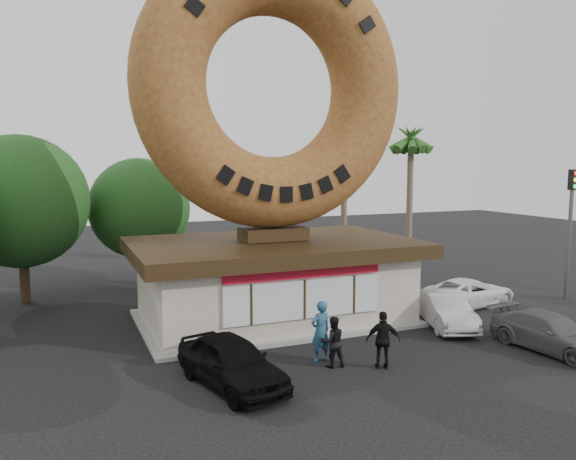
{
  "coord_description": "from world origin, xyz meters",
  "views": [
    {
      "loc": [
        -8.01,
        -14.87,
        6.41
      ],
      "look_at": [
        -0.18,
        4.0,
        3.93
      ],
      "focal_mm": 35.0,
      "sensor_mm": 36.0,
      "label": 1
    }
  ],
  "objects_px": {
    "person_left": "(321,331)",
    "person_right": "(383,340)",
    "giant_donut": "(273,87)",
    "traffic_signal": "(571,217)",
    "donut_shop": "(273,277)",
    "person_center": "(333,342)",
    "car_grey": "(551,333)",
    "car_black": "(232,362)",
    "car_white": "(469,292)",
    "street_lamp": "(177,197)",
    "car_silver": "(445,310)"
  },
  "relations": [
    {
      "from": "car_black",
      "to": "car_grey",
      "type": "bearing_deg",
      "value": -20.09
    },
    {
      "from": "person_center",
      "to": "giant_donut",
      "type": "bearing_deg",
      "value": -83.26
    },
    {
      "from": "car_black",
      "to": "car_white",
      "type": "distance_m",
      "value": 13.33
    },
    {
      "from": "donut_shop",
      "to": "car_white",
      "type": "xyz_separation_m",
      "value": [
        8.9,
        -1.26,
        -1.15
      ]
    },
    {
      "from": "giant_donut",
      "to": "person_left",
      "type": "relative_size",
      "value": 5.52
    },
    {
      "from": "car_black",
      "to": "person_right",
      "type": "bearing_deg",
      "value": -19.11
    },
    {
      "from": "donut_shop",
      "to": "person_right",
      "type": "relative_size",
      "value": 6.16
    },
    {
      "from": "person_left",
      "to": "car_white",
      "type": "bearing_deg",
      "value": -167.77
    },
    {
      "from": "traffic_signal",
      "to": "car_silver",
      "type": "relative_size",
      "value": 1.5
    },
    {
      "from": "giant_donut",
      "to": "traffic_signal",
      "type": "bearing_deg",
      "value": -8.17
    },
    {
      "from": "giant_donut",
      "to": "street_lamp",
      "type": "relative_size",
      "value": 1.38
    },
    {
      "from": "donut_shop",
      "to": "car_black",
      "type": "xyz_separation_m",
      "value": [
        -3.57,
        -5.94,
        -1.04
      ]
    },
    {
      "from": "car_white",
      "to": "person_left",
      "type": "bearing_deg",
      "value": 102.98
    },
    {
      "from": "donut_shop",
      "to": "giant_donut",
      "type": "bearing_deg",
      "value": 90.0
    },
    {
      "from": "person_left",
      "to": "car_grey",
      "type": "xyz_separation_m",
      "value": [
        7.71,
        -2.1,
        -0.37
      ]
    },
    {
      "from": "street_lamp",
      "to": "car_grey",
      "type": "bearing_deg",
      "value": -61.73
    },
    {
      "from": "person_left",
      "to": "car_grey",
      "type": "bearing_deg",
      "value": 154.59
    },
    {
      "from": "giant_donut",
      "to": "car_white",
      "type": "relative_size",
      "value": 2.47
    },
    {
      "from": "car_silver",
      "to": "car_grey",
      "type": "xyz_separation_m",
      "value": [
        1.52,
        -3.73,
        -0.05
      ]
    },
    {
      "from": "donut_shop",
      "to": "traffic_signal",
      "type": "bearing_deg",
      "value": -8.1
    },
    {
      "from": "giant_donut",
      "to": "donut_shop",
      "type": "bearing_deg",
      "value": -90.0
    },
    {
      "from": "street_lamp",
      "to": "traffic_signal",
      "type": "relative_size",
      "value": 1.32
    },
    {
      "from": "traffic_signal",
      "to": "person_left",
      "type": "height_order",
      "value": "traffic_signal"
    },
    {
      "from": "giant_donut",
      "to": "traffic_signal",
      "type": "distance_m",
      "value": 15.15
    },
    {
      "from": "donut_shop",
      "to": "car_black",
      "type": "height_order",
      "value": "donut_shop"
    },
    {
      "from": "person_center",
      "to": "street_lamp",
      "type": "bearing_deg",
      "value": -75.31
    },
    {
      "from": "person_right",
      "to": "car_black",
      "type": "distance_m",
      "value": 4.79
    },
    {
      "from": "person_right",
      "to": "car_silver",
      "type": "relative_size",
      "value": 0.45
    },
    {
      "from": "giant_donut",
      "to": "car_black",
      "type": "relative_size",
      "value": 2.58
    },
    {
      "from": "traffic_signal",
      "to": "car_white",
      "type": "height_order",
      "value": "traffic_signal"
    },
    {
      "from": "person_left",
      "to": "person_right",
      "type": "bearing_deg",
      "value": 128.86
    },
    {
      "from": "car_grey",
      "to": "person_right",
      "type": "bearing_deg",
      "value": 165.58
    },
    {
      "from": "person_center",
      "to": "car_black",
      "type": "relative_size",
      "value": 0.38
    },
    {
      "from": "donut_shop",
      "to": "person_right",
      "type": "bearing_deg",
      "value": -79.41
    },
    {
      "from": "donut_shop",
      "to": "traffic_signal",
      "type": "height_order",
      "value": "traffic_signal"
    },
    {
      "from": "street_lamp",
      "to": "car_grey",
      "type": "distance_m",
      "value": 19.89
    },
    {
      "from": "giant_donut",
      "to": "person_right",
      "type": "height_order",
      "value": "giant_donut"
    },
    {
      "from": "car_silver",
      "to": "traffic_signal",
      "type": "bearing_deg",
      "value": 29.02
    },
    {
      "from": "person_left",
      "to": "donut_shop",
      "type": "bearing_deg",
      "value": -103.88
    },
    {
      "from": "person_left",
      "to": "person_center",
      "type": "xyz_separation_m",
      "value": [
        0.14,
        -0.59,
        -0.19
      ]
    },
    {
      "from": "donut_shop",
      "to": "street_lamp",
      "type": "relative_size",
      "value": 1.4
    },
    {
      "from": "donut_shop",
      "to": "person_center",
      "type": "relative_size",
      "value": 6.91
    },
    {
      "from": "giant_donut",
      "to": "car_black",
      "type": "xyz_separation_m",
      "value": [
        -3.57,
        -5.96,
        -8.58
      ]
    },
    {
      "from": "donut_shop",
      "to": "street_lamp",
      "type": "bearing_deg",
      "value": 100.5
    },
    {
      "from": "giant_donut",
      "to": "car_grey",
      "type": "distance_m",
      "value": 13.47
    },
    {
      "from": "donut_shop",
      "to": "person_left",
      "type": "bearing_deg",
      "value": -93.68
    },
    {
      "from": "person_center",
      "to": "car_silver",
      "type": "relative_size",
      "value": 0.4
    },
    {
      "from": "giant_donut",
      "to": "person_right",
      "type": "relative_size",
      "value": 6.06
    },
    {
      "from": "giant_donut",
      "to": "car_black",
      "type": "bearing_deg",
      "value": -120.96
    },
    {
      "from": "donut_shop",
      "to": "giant_donut",
      "type": "xyz_separation_m",
      "value": [
        0.0,
        0.02,
        7.54
      ]
    }
  ]
}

